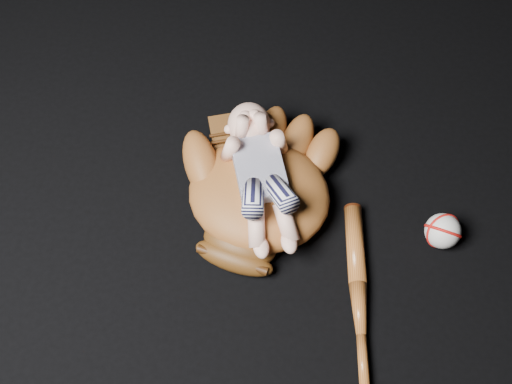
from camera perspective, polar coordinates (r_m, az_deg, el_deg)
baseball_glove at (r=1.38m, az=0.28°, el=0.17°), size 0.50×0.53×0.14m
newborn_baby at (r=1.33m, az=0.54°, el=1.30°), size 0.24×0.39×0.14m
baseball_bat at (r=1.34m, az=9.10°, el=-8.99°), size 0.05×0.41×0.04m
baseball at (r=1.42m, az=16.27°, el=-3.35°), size 0.08×0.08×0.08m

